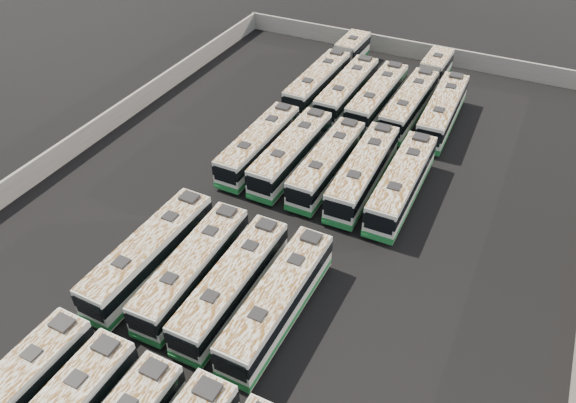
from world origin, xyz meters
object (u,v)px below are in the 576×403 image
Objects in this scene: bus_midback_far_left at (259,145)px; bus_midback_left at (291,153)px; bus_back_far_left at (330,71)px; bus_back_center at (377,97)px; bus_midfront_left at (193,268)px; bus_midfront_right at (278,301)px; bus_back_far_right at (443,111)px; bus_back_left at (347,90)px; bus_midfront_far_left at (150,254)px; bus_midback_right at (363,172)px; bus_midback_far_right at (402,183)px; bus_midfront_center at (232,285)px; bus_back_right at (418,91)px; bus_midback_center at (327,163)px.

bus_midback_left is at bearing 1.96° from bus_midback_far_left.
bus_back_center is (6.86, -3.54, -0.00)m from bus_back_far_left.
bus_midfront_left is 6.74m from bus_midfront_right.
bus_midfront_left is 0.95× the size of bus_back_far_right.
bus_midfront_right is 30.40m from bus_back_left.
bus_back_far_left is at bearing 91.28° from bus_midfront_far_left.
bus_midback_left is at bearing 178.47° from bus_midback_right.
bus_midback_far_right is (3.45, 16.08, 0.04)m from bus_midfront_right.
bus_midback_left is at bearing 101.97° from bus_midfront_center.
bus_back_far_left is (-6.78, 33.17, 0.05)m from bus_midfront_center.
bus_back_far_left is 7.72m from bus_back_center.
bus_back_far_left is (-3.49, 33.03, 0.06)m from bus_midfront_left.
bus_back_right is at bearing 135.81° from bus_back_far_right.
bus_back_far_right is (6.85, 13.60, 0.07)m from bus_midback_center.
bus_midback_far_right reaches higher than bus_midback_left.
bus_back_right reaches higher than bus_midfront_center.
bus_midfront_center is 0.98× the size of bus_midfront_right.
bus_back_center is (3.49, 13.38, 0.01)m from bus_midback_left.
bus_midfront_center is 16.58m from bus_midback_right.
bus_midfront_left is 0.96× the size of bus_midback_far_right.
bus_midback_center reaches higher than bus_midfront_left.
bus_midback_left is at bearing 113.64° from bus_midfront_right.
bus_midfront_far_left is 1.01× the size of bus_midback_left.
bus_midback_left is 13.44m from bus_back_left.
bus_midback_left is 0.99× the size of bus_back_center.
bus_midback_far_left is (0.11, 16.22, -0.07)m from bus_midfront_far_left.
bus_back_center is at bearing 89.95° from bus_midfront_center.
bus_midback_far_right is 17.08m from bus_back_right.
bus_back_left reaches higher than bus_midfront_left.
bus_midfront_center is 0.96× the size of bus_back_far_right.
bus_midfront_center is 16.60m from bus_midback_left.
bus_back_far_left is at bearing 153.90° from bus_back_center.
bus_back_far_right is (13.74, -3.41, 0.02)m from bus_back_far_left.
bus_back_far_right is at bearing 69.78° from bus_midfront_left.
bus_back_left reaches higher than bus_midfront_right.
bus_midfront_right is at bearing -98.05° from bus_back_far_right.
bus_back_far_left is at bearing 101.66° from bus_midfront_center.
bus_midfront_far_left is at bearing -106.19° from bus_back_right.
bus_midfront_right is at bearing -102.58° from bus_midback_far_right.
bus_back_far_left is at bearing 179.79° from bus_back_right.
bus_midback_center is 0.97× the size of bus_back_left.
bus_midfront_center is at bearing -77.57° from bus_back_far_left.
bus_midfront_right is 16.45m from bus_midback_far_right.
bus_back_center is (-3.36, 13.41, -0.02)m from bus_midback_right.
bus_midback_left is (3.31, 0.07, 0.05)m from bus_midback_far_left.
bus_midfront_center is at bearing -113.65° from bus_midback_far_right.
bus_midfront_right is (3.45, 0.05, 0.03)m from bus_midfront_center.
bus_midfront_far_left is 6.83m from bus_midfront_center.
bus_midback_center is 0.62× the size of bus_back_far_left.
bus_back_left is (-6.76, 13.47, -0.02)m from bus_midback_right.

